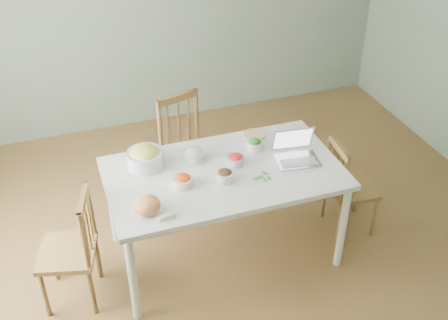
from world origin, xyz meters
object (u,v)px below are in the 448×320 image
object	(u,v)px
chair_right	(352,186)
bread_boule	(147,205)
chair_left	(67,250)
bowl_squash	(145,156)
laptop	(298,149)
chair_far	(191,154)
dining_table	(224,213)

from	to	relation	value
chair_right	bread_boule	xyz separation A→B (m)	(-1.76, -0.24, 0.45)
chair_left	bowl_squash	distance (m)	0.88
chair_right	laptop	size ratio (longest dim) A/B	2.68
chair_left	laptop	bearing A→B (deg)	105.00
chair_right	laptop	world-z (taller)	laptop
bowl_squash	chair_far	bearing A→B (deg)	45.41
chair_right	bread_boule	size ratio (longest dim) A/B	4.65
dining_table	bowl_squash	world-z (taller)	bowl_squash
chair_left	chair_right	world-z (taller)	chair_left
chair_left	bread_boule	bearing A→B (deg)	84.88
bread_boule	laptop	xyz separation A→B (m)	(1.22, 0.22, 0.05)
dining_table	laptop	world-z (taller)	laptop
chair_left	bread_boule	xyz separation A→B (m)	(0.57, -0.20, 0.41)
chair_far	chair_right	world-z (taller)	chair_far
bowl_squash	chair_left	bearing A→B (deg)	-153.32
dining_table	chair_far	bearing A→B (deg)	93.26
chair_left	bread_boule	world-z (taller)	bread_boule
chair_far	bowl_squash	distance (m)	0.81
dining_table	chair_left	world-z (taller)	chair_left
chair_far	bread_boule	size ratio (longest dim) A/B	5.43
chair_left	dining_table	bearing A→B (deg)	108.21
chair_left	bread_boule	size ratio (longest dim) A/B	5.05
chair_far	chair_left	bearing A→B (deg)	-161.34
bread_boule	bowl_squash	distance (m)	0.56
dining_table	chair_left	size ratio (longest dim) A/B	1.87
bread_boule	laptop	world-z (taller)	laptop
dining_table	bread_boule	size ratio (longest dim) A/B	9.46
chair_far	bread_boule	xyz separation A→B (m)	(-0.60, -1.04, 0.38)
chair_far	laptop	bearing A→B (deg)	-70.32
bowl_squash	laptop	world-z (taller)	laptop
bowl_squash	bread_boule	bearing A→B (deg)	-101.35
chair_left	bowl_squash	size ratio (longest dim) A/B	3.35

